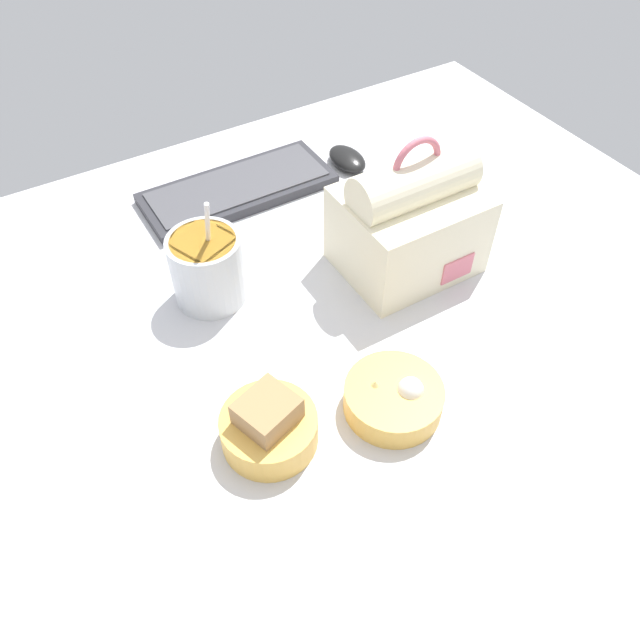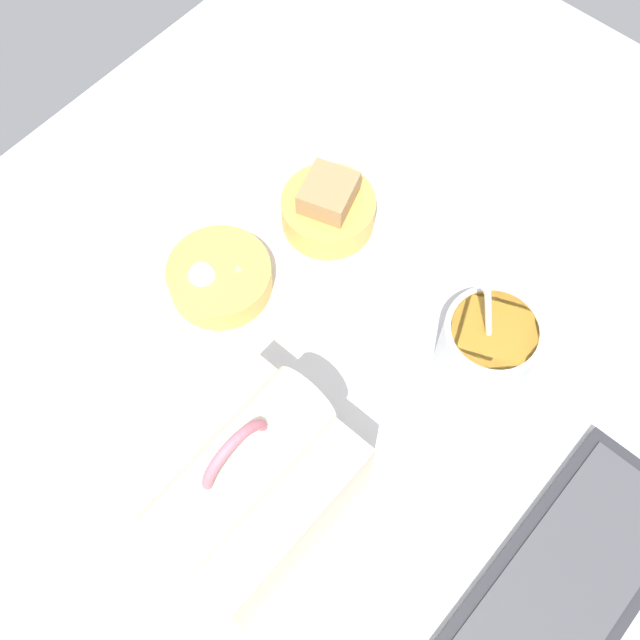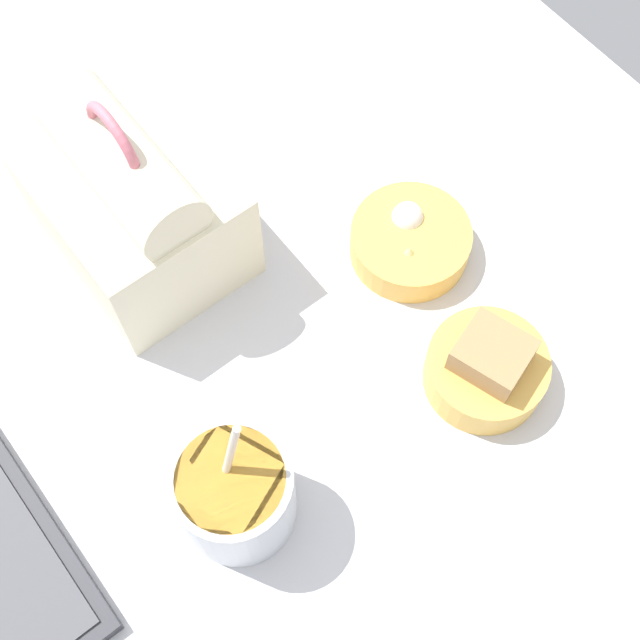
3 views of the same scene
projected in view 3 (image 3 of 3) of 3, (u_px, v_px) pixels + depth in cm
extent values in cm
cube|color=silver|center=(275.00, 349.00, 92.84)|extent=(140.00, 110.00, 2.00)
cube|color=#EFE5C1|center=(139.00, 214.00, 90.96)|extent=(20.25, 16.52, 13.37)
cylinder|color=#EFE5C1|center=(122.00, 163.00, 83.11)|extent=(19.23, 7.35, 7.35)
cube|color=#DB707F|center=(191.00, 167.00, 97.10)|extent=(5.67, 0.30, 4.01)
torus|color=#DB707F|center=(114.00, 142.00, 80.12)|extent=(8.09, 1.00, 8.09)
cylinder|color=silver|center=(235.00, 495.00, 79.58)|extent=(10.79, 10.79, 11.00)
cylinder|color=gold|center=(230.00, 479.00, 74.89)|extent=(9.50, 9.50, 0.60)
cylinder|color=silver|center=(228.00, 463.00, 73.96)|extent=(0.70, 3.74, 12.45)
cylinder|color=#EAB24C|center=(485.00, 371.00, 88.23)|extent=(12.08, 12.08, 4.57)
cube|color=#A87F51|center=(490.00, 361.00, 85.96)|extent=(8.18, 7.80, 6.40)
cylinder|color=#EAB24C|center=(411.00, 243.00, 94.95)|extent=(12.86, 12.86, 3.89)
ellipsoid|color=white|center=(407.00, 219.00, 94.53)|extent=(3.50, 3.50, 4.11)
cone|color=#F4DB84|center=(409.00, 257.00, 92.96)|extent=(5.81, 5.81, 3.31)
sphere|color=black|center=(436.00, 220.00, 95.96)|extent=(1.54, 1.54, 1.54)
sphere|color=black|center=(428.00, 220.00, 95.94)|extent=(1.54, 1.54, 1.54)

